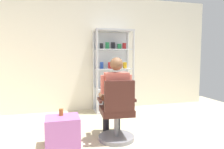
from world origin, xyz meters
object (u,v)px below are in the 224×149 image
Objects in this scene: office_chair at (117,116)px; storage_crate at (63,131)px; seated_shopkeeper at (115,94)px; display_cabinet_main at (113,70)px; tea_glass at (61,112)px.

storage_crate is at bearing 176.99° from office_chair.
office_chair is 0.74× the size of seated_shopkeeper.
seated_shopkeeper is (-0.42, -1.61, -0.26)m from display_cabinet_main.
office_chair is at bearing -7.70° from tea_glass.
seated_shopkeeper is at bearing 3.45° from tea_glass.
tea_glass reaches higher than storage_crate.
tea_glass is (-0.84, -0.05, -0.22)m from seated_shopkeeper.
tea_glass is at bearing 98.71° from storage_crate.
office_chair is 1.98× the size of storage_crate.
office_chair is 0.84m from storage_crate.
display_cabinet_main reaches higher than office_chair.
storage_crate is at bearing -81.29° from tea_glass.
display_cabinet_main is 2.26m from storage_crate.
seated_shopkeeper is at bearing 85.01° from office_chair.
display_cabinet_main is 2.14m from tea_glass.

